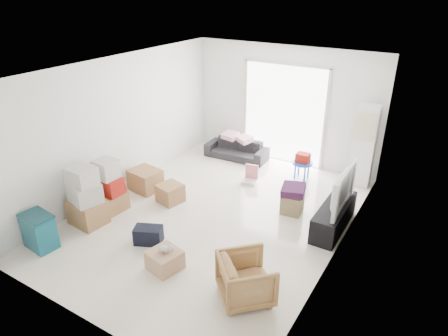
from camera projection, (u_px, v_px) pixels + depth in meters
room_shell at (214, 148)px, 6.86m from camera, size 4.98×6.48×3.18m
sliding_door at (284, 110)px, 9.20m from camera, size 2.10×0.04×2.33m
ac_tower at (364, 146)px, 8.19m from camera, size 0.45×0.30×1.75m
tv_console at (334, 217)px, 6.96m from camera, size 0.41×1.37×0.46m
television at (336, 201)px, 6.83m from camera, size 0.69×1.19×0.16m
sofa at (237, 146)px, 9.69m from camera, size 1.55×0.54×0.60m
pillow_left at (230, 130)px, 9.66m from camera, size 0.46×0.39×0.13m
pillow_right at (245, 134)px, 9.45m from camera, size 0.42×0.40×0.12m
armchair at (246, 277)px, 5.37m from camera, size 0.95×0.95×0.71m
storage_bins at (39, 231)px, 6.43m from camera, size 0.56×0.42×0.61m
box_stack_a at (86, 199)px, 7.00m from camera, size 0.65×0.58×1.10m
box_stack_b at (109, 189)px, 7.43m from camera, size 0.56×0.54×1.03m
box_stack_c at (145, 180)px, 8.25m from camera, size 0.67×0.58×0.44m
loose_box at (170, 193)px, 7.82m from camera, size 0.52×0.52×0.36m
duffel_bag at (148, 235)px, 6.60m from camera, size 0.53×0.44×0.29m
ottoman at (292, 203)px, 7.45m from camera, size 0.41×0.41×0.37m
blanket at (293, 191)px, 7.34m from camera, size 0.49×0.49×0.14m
kids_table at (303, 161)px, 8.65m from camera, size 0.45×0.45×0.59m
toy_walker at (250, 178)px, 8.57m from camera, size 0.35×0.32×0.40m
wood_crate at (165, 260)px, 6.02m from camera, size 0.53×0.53×0.30m
plush_bunny at (166, 249)px, 5.92m from camera, size 0.26×0.15×0.13m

